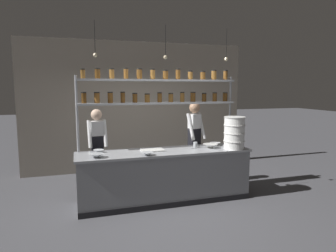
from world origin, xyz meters
The scene contains 15 objects.
ground_plane centered at (0.00, 0.00, 0.00)m, with size 40.00×40.00×0.00m, color #4C4C51.
back_wall centered at (0.00, 2.32, 1.57)m, with size 5.49×0.12×3.15m, color #9E9384.
prep_counter centered at (0.00, 0.00, 0.46)m, with size 3.09×0.76×0.92m.
spice_shelf_unit centered at (0.00, 0.33, 1.93)m, with size 2.98×0.28×2.38m.
chef_left centered at (-1.11, 0.78, 0.94)m, with size 0.37×0.30×1.63m.
chef_center centered at (0.85, 0.69, 1.01)m, with size 0.42×0.35×1.74m.
container_stack centered at (1.28, -0.19, 1.22)m, with size 0.39×0.39×0.59m.
cutting_board centered at (-0.21, 0.05, 0.93)m, with size 0.40×0.26×0.02m.
prep_bowl_near_left centered at (0.88, -0.02, 0.96)m, with size 0.27×0.27×0.07m.
prep_bowl_center_front centered at (-1.13, 0.19, 0.94)m, with size 0.19×0.19×0.05m.
prep_bowl_center_back centered at (1.08, 0.19, 0.95)m, with size 0.21×0.21×0.06m.
prep_bowl_near_right centered at (-1.19, -0.19, 0.95)m, with size 0.24×0.24×0.07m.
prep_bowl_far_left centered at (-0.38, -0.28, 0.95)m, with size 0.20×0.20×0.06m.
serving_cup_front centered at (0.64, 0.11, 0.97)m, with size 0.07×0.07×0.10m.
pendant_light_row centered at (0.01, 0.00, 2.58)m, with size 2.40×0.07×0.58m.
Camera 1 is at (-1.49, -5.01, 2.03)m, focal length 32.00 mm.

